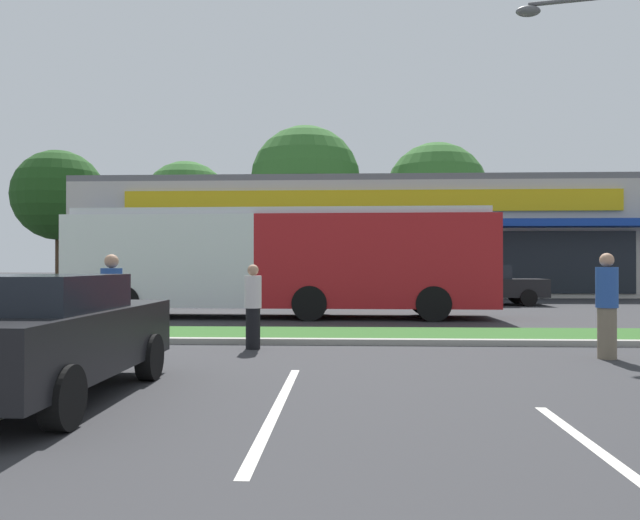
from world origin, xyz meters
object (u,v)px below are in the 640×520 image
pedestrian_mid (253,306)px  car_3 (39,335)px  city_bus (281,259)px  car_2 (332,286)px  car_1 (486,285)px  pedestrian_near_bench (607,306)px  pedestrian_by_pole (111,306)px

pedestrian_mid → car_3: bearing=8.6°
city_bus → car_3: city_bus is taller
car_2 → pedestrian_mid: bearing=-95.4°
pedestrian_mid → car_2: bearing=-154.9°
city_bus → pedestrian_mid: size_ratio=7.95×
car_3 → car_1: bearing=-27.2°
car_3 → pedestrian_near_bench: (8.03, 3.60, 0.13)m
pedestrian_by_pole → car_3: bearing=179.0°
car_3 → pedestrian_by_pole: bearing=6.7°
city_bus → car_2: bearing=-102.6°
car_1 → pedestrian_mid: size_ratio=2.75×
city_bus → pedestrian_mid: bearing=92.8°
car_1 → city_bus: bearing=-140.6°
city_bus → car_3: size_ratio=3.01×
car_1 → car_3: size_ratio=1.04×
car_1 → car_3: 19.97m
car_1 → car_3: bearing=-117.2°
pedestrian_mid → car_1: bearing=-178.5°
car_2 → pedestrian_near_bench: bearing=-70.1°
car_1 → pedestrian_near_bench: (-1.11, -14.15, 0.11)m
pedestrian_near_bench → pedestrian_by_pole: pedestrian_near_bench is taller
car_1 → car_2: (-6.10, -0.34, -0.04)m
car_2 → car_3: 17.67m
car_2 → pedestrian_mid: 12.90m
pedestrian_mid → pedestrian_by_pole: bearing=-28.0°
city_bus → car_2: size_ratio=3.06×
city_bus → pedestrian_by_pole: 8.65m
pedestrian_near_bench → car_1: bearing=67.3°
car_1 → pedestrian_mid: bearing=-119.0°
car_1 → car_2: car_1 is taller
car_3 → pedestrian_by_pole: 3.24m
city_bus → pedestrian_near_bench: bearing=129.8°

